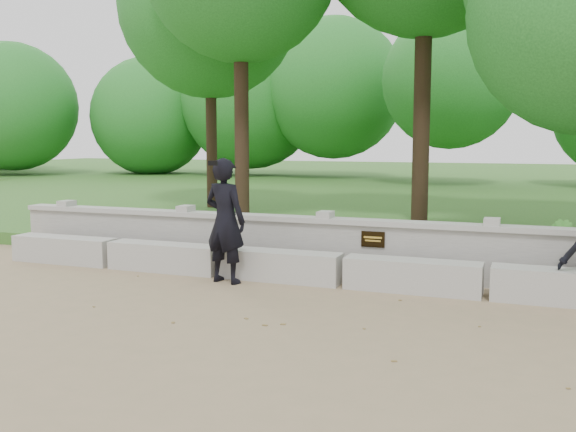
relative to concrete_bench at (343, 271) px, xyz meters
name	(u,v)px	position (x,y,z in m)	size (l,w,h in m)	color
ground	(299,320)	(0.00, -1.90, -0.22)	(80.00, 80.00, 0.00)	#8C7556
lawn	(447,202)	(0.00, 12.10, -0.10)	(40.00, 22.00, 0.25)	#295B20
concrete_bench	(343,271)	(0.00, 0.00, 0.00)	(11.90, 0.45, 0.45)	#B3B0A9
parapet_wall	(356,247)	(0.00, 0.70, 0.24)	(12.50, 0.35, 0.90)	#A8A69F
man_main	(225,221)	(-1.70, -0.41, 0.70)	(0.75, 0.68, 1.85)	black
shrub_a	(75,218)	(-5.90, 1.40, 0.36)	(0.35, 0.24, 0.67)	#3D882E
shrub_b	(562,243)	(2.96, 1.40, 0.37)	(0.38, 0.30, 0.68)	#3D882E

